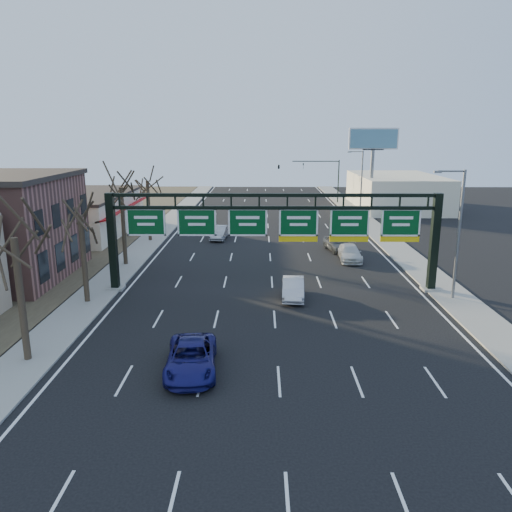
{
  "coord_description": "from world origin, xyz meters",
  "views": [
    {
      "loc": [
        -0.86,
        -27.4,
        11.4
      ],
      "look_at": [
        -1.2,
        5.55,
        3.2
      ],
      "focal_mm": 35.0,
      "sensor_mm": 36.0,
      "label": 1
    }
  ],
  "objects_px": {
    "sign_gantry": "(275,229)",
    "car_silver_sedan": "(293,288)",
    "car_white_wagon": "(350,253)",
    "car_blue_suv": "(191,358)"
  },
  "relations": [
    {
      "from": "sign_gantry",
      "to": "car_white_wagon",
      "type": "relative_size",
      "value": 5.23
    },
    {
      "from": "sign_gantry",
      "to": "car_blue_suv",
      "type": "bearing_deg",
      "value": -108.67
    },
    {
      "from": "car_silver_sedan",
      "to": "car_white_wagon",
      "type": "distance_m",
      "value": 12.27
    },
    {
      "from": "car_white_wagon",
      "to": "sign_gantry",
      "type": "bearing_deg",
      "value": -125.93
    },
    {
      "from": "car_silver_sedan",
      "to": "car_white_wagon",
      "type": "height_order",
      "value": "car_silver_sedan"
    },
    {
      "from": "sign_gantry",
      "to": "car_silver_sedan",
      "type": "relative_size",
      "value": 5.78
    },
    {
      "from": "car_silver_sedan",
      "to": "car_white_wagon",
      "type": "bearing_deg",
      "value": 64.76
    },
    {
      "from": "car_silver_sedan",
      "to": "car_blue_suv",
      "type": "bearing_deg",
      "value": -113.53
    },
    {
      "from": "sign_gantry",
      "to": "car_silver_sedan",
      "type": "xyz_separation_m",
      "value": [
        1.25,
        -1.83,
        -3.93
      ]
    },
    {
      "from": "sign_gantry",
      "to": "car_silver_sedan",
      "type": "height_order",
      "value": "sign_gantry"
    }
  ]
}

